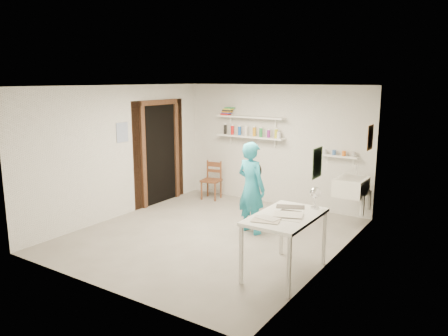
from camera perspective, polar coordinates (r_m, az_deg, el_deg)
The scene contains 27 objects.
floor at distance 7.23m, azimuth -1.76°, elevation -8.79°, with size 4.00×4.50×0.02m, color slate.
ceiling at distance 6.78m, azimuth -1.89°, elevation 10.75°, with size 4.00×4.50×0.02m, color silver.
wall_back at distance 8.82m, azimuth 6.65°, elevation 2.98°, with size 4.00×0.02×2.40m, color silver.
wall_front at distance 5.27m, azimuth -16.12°, elevation -3.25°, with size 4.00×0.02×2.40m, color silver.
wall_left at distance 8.21m, azimuth -13.39°, elevation 2.10°, with size 0.02×4.50×2.40m, color silver.
wall_right at distance 6.00m, azimuth 14.09°, elevation -1.34°, with size 0.02×4.50×2.40m, color silver.
doorway_recess at distance 8.97m, azimuth -8.38°, elevation 1.78°, with size 0.02×0.90×2.00m, color black.
corridor_box at distance 9.45m, azimuth -11.62°, elevation 2.46°, with size 1.40×1.50×2.10m, color brown.
door_lintel at distance 8.84m, azimuth -8.48°, elevation 8.49°, with size 0.06×1.05×0.10m, color brown.
door_jamb_near at distance 8.60m, azimuth -10.49°, elevation 1.28°, with size 0.06×0.10×2.00m, color brown.
door_jamb_far at distance 9.33m, azimuth -6.25°, elevation 2.21°, with size 0.06×0.10×2.00m, color brown.
shelf_lower at distance 8.92m, azimuth 3.42°, elevation 4.10°, with size 1.50×0.22×0.03m, color white.
shelf_upper at distance 8.88m, azimuth 3.45°, elevation 6.66°, with size 1.50×0.22×0.03m, color white.
ledge_shelf at distance 8.24m, azimuth 14.76°, elevation 1.50°, with size 0.70×0.14×0.03m, color white.
poster_left at distance 8.18m, azimuth -13.14°, elevation 4.56°, with size 0.01×0.28×0.36m, color #334C7F.
poster_right_a at distance 7.65m, azimuth 18.56°, elevation 3.79°, with size 0.01×0.34×0.42m, color #995933.
poster_right_b at distance 5.44m, azimuth 12.10°, elevation 0.67°, with size 0.01×0.30×0.38m, color #3F724C.
belfast_sink at distance 7.77m, azimuth 16.28°, elevation -2.34°, with size 0.48×0.60×0.30m, color white.
man at distance 7.15m, azimuth 3.58°, elevation -2.59°, with size 0.55×0.36×1.52m, color #259CB9.
wall_clock at distance 7.30m, azimuth 4.06°, elevation -0.26°, with size 0.27×0.27×0.04m, color beige.
wooden_chair at distance 9.23m, azimuth -1.68°, elevation -1.63°, with size 0.37×0.36×0.80m, color brown.
work_table at distance 5.78m, azimuth 7.96°, elevation -9.90°, with size 0.72×1.20×0.80m, color white.
desk_lamp at distance 5.94m, azimuth 11.86°, elevation -3.15°, with size 0.15×0.15×0.15m, color silver.
spray_cans at distance 8.91m, azimuth 3.43°, elevation 4.74°, with size 1.29×0.06×0.17m.
book_stack at distance 9.16m, azimuth 0.45°, elevation 7.45°, with size 0.28×0.14×0.17m.
ledge_pots at distance 8.23m, azimuth 14.78°, elevation 1.92°, with size 0.48×0.07×0.09m.
papers at distance 5.64m, azimuth 8.07°, elevation -5.99°, with size 0.30×0.22×0.02m.
Camera 1 is at (3.90, -5.55, 2.50)m, focal length 35.00 mm.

